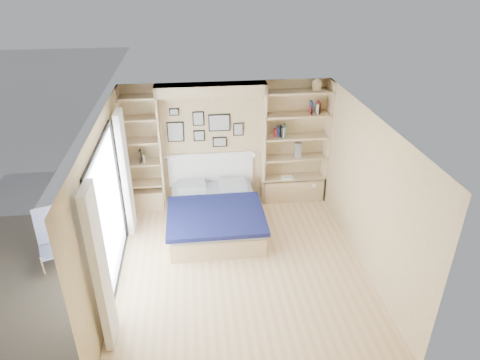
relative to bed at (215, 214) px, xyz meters
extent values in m
plane|color=#DDBB89|center=(0.34, -1.19, -0.27)|extent=(4.50, 4.50, 0.00)
plane|color=tan|center=(0.34, 1.06, 0.98)|extent=(4.00, 0.00, 4.00)
plane|color=tan|center=(0.34, -3.44, 0.98)|extent=(4.00, 0.00, 4.00)
plane|color=tan|center=(-1.66, -1.19, 0.98)|extent=(0.00, 4.50, 4.50)
plane|color=tan|center=(2.34, -1.19, 0.98)|extent=(0.00, 4.50, 4.50)
plane|color=white|center=(0.34, -1.19, 2.23)|extent=(4.50, 4.50, 0.00)
cube|color=#D1B381|center=(-0.96, 0.88, 0.98)|extent=(0.04, 0.35, 2.50)
cube|color=#D1B381|center=(1.04, 0.88, 0.98)|extent=(0.04, 0.35, 2.50)
cube|color=#D1B381|center=(0.04, 0.88, 2.13)|extent=(2.00, 0.35, 0.20)
cube|color=#D1B381|center=(2.32, 0.88, 0.98)|extent=(0.04, 0.35, 2.50)
cube|color=#D1B381|center=(-1.64, 0.88, 0.98)|extent=(0.04, 0.35, 2.50)
cube|color=#D1B381|center=(1.69, 0.88, -0.02)|extent=(1.30, 0.35, 0.50)
cube|color=#D1B381|center=(-1.31, 0.88, -0.07)|extent=(0.70, 0.35, 0.40)
cube|color=black|center=(-1.63, -1.19, 1.96)|extent=(0.04, 2.08, 0.06)
cube|color=black|center=(-1.63, -1.19, -0.24)|extent=(0.04, 2.08, 0.06)
cube|color=black|center=(-1.63, -2.21, 0.83)|extent=(0.04, 0.06, 2.20)
cube|color=black|center=(-1.63, -0.17, 0.83)|extent=(0.04, 0.06, 2.20)
cube|color=silver|center=(-1.64, -1.19, 0.85)|extent=(0.01, 2.00, 2.20)
cube|color=white|center=(-1.54, -2.49, 0.88)|extent=(0.10, 0.45, 2.30)
cube|color=white|center=(-1.54, 0.11, 0.88)|extent=(0.10, 0.45, 2.30)
cube|color=#D1B381|center=(1.69, 0.88, 0.23)|extent=(1.30, 0.35, 0.04)
cube|color=#D1B381|center=(1.69, 0.88, 0.68)|extent=(1.30, 0.35, 0.04)
cube|color=#D1B381|center=(1.69, 0.88, 1.13)|extent=(1.30, 0.35, 0.04)
cube|color=#D1B381|center=(1.69, 0.88, 1.58)|extent=(1.30, 0.35, 0.04)
cube|color=#D1B381|center=(1.69, 0.88, 2.03)|extent=(1.30, 0.35, 0.04)
cube|color=#D1B381|center=(-1.31, 0.88, 0.28)|extent=(0.70, 0.35, 0.04)
cube|color=#D1B381|center=(-1.31, 0.88, 0.73)|extent=(0.70, 0.35, 0.04)
cube|color=#D1B381|center=(-1.31, 0.88, 1.18)|extent=(0.70, 0.35, 0.04)
cube|color=#D1B381|center=(-1.31, 0.88, 1.63)|extent=(0.70, 0.35, 0.04)
cube|color=#D1B381|center=(-1.31, 0.88, 2.03)|extent=(0.70, 0.35, 0.04)
cube|color=#D1B381|center=(0.00, -0.01, -0.10)|extent=(1.62, 2.02, 0.35)
cube|color=#A5ABB4|center=(0.00, -0.01, 0.13)|extent=(1.58, 1.98, 0.10)
cube|color=#101440|center=(0.00, -0.36, 0.20)|extent=(1.72, 1.42, 0.08)
cube|color=#A5ABB4|center=(-0.40, 0.70, 0.24)|extent=(0.56, 0.40, 0.12)
cube|color=#A5ABB4|center=(0.40, 0.70, 0.24)|extent=(0.56, 0.40, 0.12)
cube|color=white|center=(0.00, 1.03, 0.45)|extent=(1.72, 0.04, 0.70)
cube|color=black|center=(-0.66, 1.03, 1.28)|extent=(0.32, 0.02, 0.40)
cube|color=gray|center=(-0.66, 1.02, 1.28)|extent=(0.28, 0.01, 0.36)
cube|color=black|center=(-0.21, 1.03, 1.53)|extent=(0.22, 0.02, 0.28)
cube|color=gray|center=(-0.21, 1.02, 1.53)|extent=(0.18, 0.01, 0.24)
cube|color=black|center=(-0.21, 1.03, 1.18)|extent=(0.22, 0.02, 0.22)
cube|color=gray|center=(-0.21, 1.02, 1.18)|extent=(0.18, 0.01, 0.18)
cube|color=black|center=(0.19, 1.03, 1.43)|extent=(0.42, 0.02, 0.34)
cube|color=gray|center=(0.19, 1.02, 1.43)|extent=(0.38, 0.01, 0.30)
cube|color=black|center=(0.19, 1.03, 1.03)|extent=(0.28, 0.02, 0.20)
cube|color=gray|center=(0.19, 1.02, 1.03)|extent=(0.24, 0.01, 0.16)
cube|color=black|center=(0.56, 1.03, 1.28)|extent=(0.20, 0.02, 0.26)
cube|color=gray|center=(0.56, 1.02, 1.28)|extent=(0.16, 0.01, 0.22)
cube|color=black|center=(-0.66, 1.03, 1.68)|extent=(0.18, 0.02, 0.14)
cube|color=gray|center=(-0.66, 1.02, 1.68)|extent=(0.14, 0.01, 0.10)
cylinder|color=silver|center=(-0.82, 0.81, 0.85)|extent=(0.20, 0.02, 0.02)
cone|color=white|center=(-0.72, 0.81, 0.83)|extent=(0.13, 0.12, 0.15)
cylinder|color=silver|center=(0.90, 0.81, 0.85)|extent=(0.20, 0.02, 0.02)
cone|color=white|center=(0.80, 0.81, 0.83)|extent=(0.13, 0.12, 0.15)
cube|color=#A51E1E|center=(1.27, 0.88, 1.23)|extent=(0.02, 0.15, 0.16)
cube|color=navy|center=(1.32, 0.88, 1.25)|extent=(0.03, 0.15, 0.20)
cube|color=black|center=(1.39, 0.88, 1.25)|extent=(0.03, 0.15, 0.21)
cube|color=#BFB28C|center=(1.41, 0.88, 1.25)|extent=(0.04, 0.15, 0.20)
cube|color=#26593F|center=(1.45, 0.88, 1.27)|extent=(0.03, 0.15, 0.25)
cube|color=#A51E1E|center=(1.94, 0.88, 1.68)|extent=(0.02, 0.15, 0.16)
cube|color=navy|center=(1.94, 0.88, 1.71)|extent=(0.03, 0.15, 0.24)
cube|color=#ABAD81|center=(2.06, 0.88, 1.69)|extent=(0.04, 0.15, 0.19)
cube|color=#1F5134|center=(2.09, 0.88, 1.70)|extent=(0.03, 0.15, 0.22)
cube|color=maroon|center=(2.09, 0.88, 1.71)|extent=(0.03, 0.15, 0.23)
cube|color=black|center=(-1.35, 0.88, 0.87)|extent=(0.03, 0.15, 0.25)
cube|color=#BFB28C|center=(-1.28, 0.88, 0.83)|extent=(0.03, 0.15, 0.18)
cube|color=#D1B381|center=(2.01, 0.88, 2.12)|extent=(0.13, 0.13, 0.15)
cone|color=#D1B381|center=(2.01, 0.88, 2.24)|extent=(0.20, 0.20, 0.08)
cube|color=slate|center=(1.74, 0.88, 0.85)|extent=(0.12, 0.12, 0.30)
cube|color=white|center=(1.54, 0.83, 0.26)|extent=(0.22, 0.16, 0.03)
cube|color=brown|center=(-3.26, -1.19, -0.27)|extent=(3.20, 4.00, 0.05)
cylinder|color=tan|center=(-2.78, -1.14, -0.05)|extent=(0.08, 0.15, 0.44)
cylinder|color=tan|center=(-2.32, -0.97, -0.05)|extent=(0.08, 0.15, 0.44)
cylinder|color=tan|center=(-3.00, -0.56, 0.06)|extent=(0.15, 0.35, 0.73)
cylinder|color=tan|center=(-2.54, -0.38, 0.06)|extent=(0.15, 0.35, 0.73)
cube|color=#394BC2|center=(-2.63, -0.84, 0.04)|extent=(0.69, 0.75, 0.16)
cube|color=#394BC2|center=(-2.78, -0.44, 0.29)|extent=(0.56, 0.40, 0.59)
camera|label=1|loc=(-0.31, -6.77, 4.27)|focal=32.00mm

